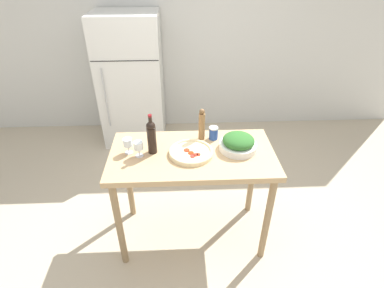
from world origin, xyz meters
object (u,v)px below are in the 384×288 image
object	(u,v)px
refrigerator	(132,81)
homemade_pizza	(191,152)
pepper_mill	(202,125)
salad_bowl	(238,143)
wine_glass_near	(139,146)
wine_glass_far	(128,143)
salt_canister	(213,133)
wine_bottle	(152,136)

from	to	relation	value
refrigerator	homemade_pizza	world-z (taller)	refrigerator
pepper_mill	salad_bowl	size ratio (longest dim) A/B	0.94
wine_glass_near	wine_glass_far	world-z (taller)	same
refrigerator	salad_bowl	xyz separation A→B (m)	(1.07, -1.77, 0.15)
homemade_pizza	salt_canister	size ratio (longest dim) A/B	3.15
salt_canister	pepper_mill	bearing A→B (deg)	177.84
wine_glass_far	wine_bottle	bearing A→B (deg)	-0.16
refrigerator	wine_glass_near	distance (m)	1.86
salad_bowl	wine_glass_far	bearing A→B (deg)	-179.46
refrigerator	wine_bottle	xyz separation A→B (m)	(0.40, -1.78, 0.24)
homemade_pizza	salt_canister	xyz separation A→B (m)	(0.20, 0.22, 0.04)
salad_bowl	salt_canister	world-z (taller)	salad_bowl
refrigerator	salt_canister	xyz separation A→B (m)	(0.89, -1.60, 0.15)
pepper_mill	salt_canister	size ratio (longest dim) A/B	2.53
pepper_mill	salt_canister	distance (m)	0.13
wine_glass_far	pepper_mill	bearing A→B (deg)	17.06
pepper_mill	salt_canister	world-z (taller)	pepper_mill
wine_bottle	homemade_pizza	size ratio (longest dim) A/B	0.96
refrigerator	wine_glass_far	distance (m)	1.80
refrigerator	pepper_mill	distance (m)	1.80
pepper_mill	homemade_pizza	world-z (taller)	pepper_mill
salad_bowl	pepper_mill	bearing A→B (deg)	148.25
refrigerator	salt_canister	bearing A→B (deg)	-60.78
wine_bottle	salt_canister	distance (m)	0.54
refrigerator	wine_glass_far	bearing A→B (deg)	-83.34
pepper_mill	salad_bowl	world-z (taller)	pepper_mill
salt_canister	refrigerator	bearing A→B (deg)	119.22
salad_bowl	homemade_pizza	distance (m)	0.38
wine_bottle	wine_glass_far	world-z (taller)	wine_bottle
wine_glass_near	salad_bowl	xyz separation A→B (m)	(0.78, 0.06, -0.03)
homemade_pizza	salad_bowl	bearing A→B (deg)	7.78
pepper_mill	homemade_pizza	bearing A→B (deg)	-113.90
wine_bottle	homemade_pizza	xyz separation A→B (m)	(0.30, -0.04, -0.13)
refrigerator	homemade_pizza	size ratio (longest dim) A/B	4.84
homemade_pizza	wine_bottle	bearing A→B (deg)	171.87
wine_bottle	wine_glass_far	xyz separation A→B (m)	(-0.19, 0.00, -0.06)
wine_glass_near	wine_glass_far	bearing A→B (deg)	150.83
pepper_mill	salt_canister	xyz separation A→B (m)	(0.10, -0.00, -0.08)
salt_canister	homemade_pizza	bearing A→B (deg)	-132.08
wine_bottle	salad_bowl	distance (m)	0.68
wine_glass_near	pepper_mill	distance (m)	0.55
wine_bottle	refrigerator	bearing A→B (deg)	102.55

